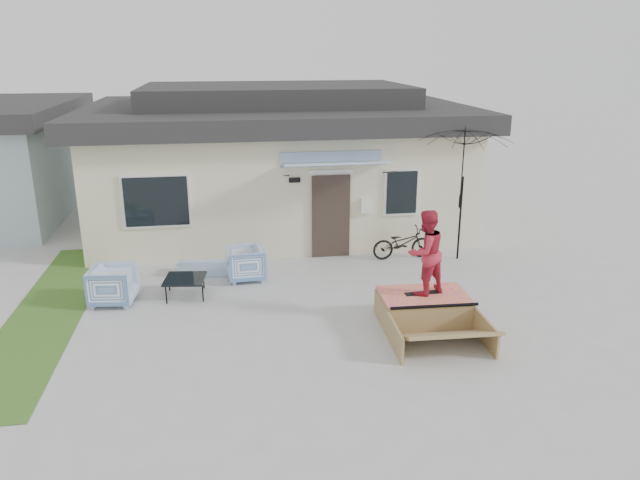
{
  "coord_description": "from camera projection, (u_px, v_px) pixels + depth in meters",
  "views": [
    {
      "loc": [
        -1.57,
        -9.93,
        5.08
      ],
      "look_at": [
        0.3,
        1.8,
        1.3
      ],
      "focal_mm": 34.09,
      "sensor_mm": 36.0,
      "label": 1
    }
  ],
  "objects": [
    {
      "name": "armchair_right",
      "position": [
        246.0,
        262.0,
        13.8
      ],
      "size": [
        0.82,
        0.87,
        0.85
      ],
      "primitive_type": "imported",
      "rotation": [
        0.0,
        0.0,
        -1.51
      ],
      "color": "#4977B7",
      "rests_on": "ground"
    },
    {
      "name": "ground",
      "position": [
        319.0,
        338.0,
        11.13
      ],
      "size": [
        90.0,
        90.0,
        0.0
      ],
      "primitive_type": "plane",
      "color": "#B0B0AF",
      "rests_on": "ground"
    },
    {
      "name": "house",
      "position": [
        277.0,
        158.0,
        18.06
      ],
      "size": [
        10.8,
        8.49,
        4.1
      ],
      "color": "beige",
      "rests_on": "ground"
    },
    {
      "name": "skater",
      "position": [
        426.0,
        251.0,
        11.42
      ],
      "size": [
        0.99,
        0.89,
        1.64
      ],
      "primitive_type": "imported",
      "rotation": [
        0.0,
        0.0,
        3.56
      ],
      "color": "#BB263A",
      "rests_on": "skateboard"
    },
    {
      "name": "skateboard",
      "position": [
        423.0,
        293.0,
        11.68
      ],
      "size": [
        0.74,
        0.23,
        0.05
      ],
      "primitive_type": "cube",
      "rotation": [
        0.0,
        0.0,
        0.06
      ],
      "color": "black",
      "rests_on": "skate_ramp"
    },
    {
      "name": "loveseat",
      "position": [
        207.0,
        263.0,
        14.19
      ],
      "size": [
        1.4,
        0.56,
        0.53
      ],
      "primitive_type": "imported",
      "rotation": [
        0.0,
        0.0,
        3.02
      ],
      "color": "#4977B7",
      "rests_on": "ground"
    },
    {
      "name": "coffee_table",
      "position": [
        185.0,
        287.0,
        12.93
      ],
      "size": [
        0.93,
        0.93,
        0.41
      ],
      "primitive_type": "cube",
      "rotation": [
        0.0,
        0.0,
        -0.12
      ],
      "color": "black",
      "rests_on": "ground"
    },
    {
      "name": "patio_umbrella",
      "position": [
        462.0,
        191.0,
        14.76
      ],
      "size": [
        2.33,
        2.17,
        2.2
      ],
      "color": "black",
      "rests_on": "ground"
    },
    {
      "name": "grass_strip",
      "position": [
        49.0,
        311.0,
        12.23
      ],
      "size": [
        1.4,
        8.0,
        0.01
      ],
      "primitive_type": "cube",
      "color": "#376322",
      "rests_on": "ground"
    },
    {
      "name": "armchair_left",
      "position": [
        113.0,
        283.0,
        12.5
      ],
      "size": [
        0.9,
        0.95,
        0.89
      ],
      "primitive_type": "imported",
      "rotation": [
        0.0,
        0.0,
        1.46
      ],
      "color": "#4977B7",
      "rests_on": "ground"
    },
    {
      "name": "skate_ramp",
      "position": [
        423.0,
        308.0,
        11.72
      ],
      "size": [
        1.73,
        2.27,
        0.55
      ],
      "primitive_type": null,
      "rotation": [
        0.0,
        0.0,
        -0.04
      ],
      "color": "olive",
      "rests_on": "ground"
    },
    {
      "name": "bicycle",
      "position": [
        402.0,
        240.0,
        15.17
      ],
      "size": [
        1.55,
        0.6,
        0.98
      ],
      "primitive_type": "imported",
      "rotation": [
        0.0,
        0.0,
        1.61
      ],
      "color": "black",
      "rests_on": "ground"
    }
  ]
}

